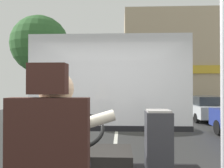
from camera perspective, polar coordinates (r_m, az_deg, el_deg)
ground at (r=10.71m, az=1.39°, el=-10.26°), size 18.00×44.00×0.06m
bus_driver at (r=1.62m, az=-13.54°, el=-15.58°), size 0.78×0.58×0.83m
steering_console at (r=2.78m, az=-7.01°, el=-19.89°), size 1.10×1.03×0.87m
handrail_pole at (r=1.75m, az=26.65°, el=-0.98°), size 0.04×0.04×2.26m
fare_box at (r=2.41m, az=11.77°, el=-17.33°), size 0.26×0.25×0.91m
windshield_panel at (r=3.38m, az=-0.73°, el=-2.28°), size 2.50×0.08×1.48m
street_tree at (r=10.84m, az=-17.86°, el=9.44°), size 2.61×2.61×4.99m
shop_building at (r=20.00m, az=19.85°, el=5.45°), size 11.39×4.65×7.76m
parked_car_silver at (r=12.94m, az=22.66°, el=-5.55°), size 1.80×3.89×1.26m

